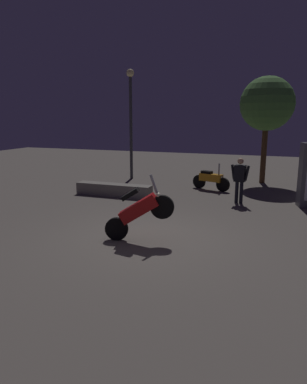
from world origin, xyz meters
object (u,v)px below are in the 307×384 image
motorcycle_orange_parked_left (211,179)px  person_rider_beside (240,177)px  streetlamp_near (131,110)px  motorcycle_red_foreground (139,211)px

motorcycle_orange_parked_left → person_rider_beside: 2.36m
motorcycle_orange_parked_left → streetlamp_near: (-4.08, 1.35, 2.75)m
motorcycle_red_foreground → motorcycle_orange_parked_left: size_ratio=1.03×
person_rider_beside → motorcycle_red_foreground: bearing=-9.9°
motorcycle_red_foreground → streetlamp_near: streetlamp_near is taller
streetlamp_near → motorcycle_orange_parked_left: bearing=-18.3°
person_rider_beside → streetlamp_near: size_ratio=0.31×
motorcycle_orange_parked_left → streetlamp_near: size_ratio=0.32×
person_rider_beside → motorcycle_orange_parked_left: bearing=-133.5°
motorcycle_red_foreground → streetlamp_near: (-3.62, 7.88, 2.44)m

